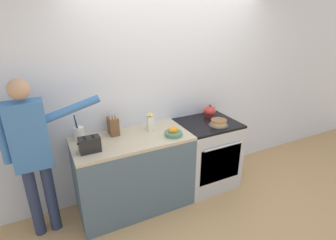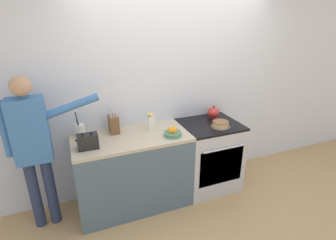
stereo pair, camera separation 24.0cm
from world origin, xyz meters
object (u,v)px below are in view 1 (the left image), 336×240
object	(u,v)px
knife_block	(113,126)
fruit_bowl	(174,132)
person_baker	(32,148)
toaster	(90,145)
tea_kettle	(210,111)
layer_cake	(219,123)
utensil_crock	(79,133)
stove_range	(206,153)
milk_carton	(150,122)

from	to	relation	value
knife_block	fruit_bowl	bearing A→B (deg)	-29.61
person_baker	toaster	bearing A→B (deg)	-21.29
tea_kettle	toaster	distance (m)	1.70
layer_cake	fruit_bowl	xyz separation A→B (m)	(-0.64, -0.01, 0.01)
utensil_crock	layer_cake	bearing A→B (deg)	-12.74
knife_block	fruit_bowl	xyz separation A→B (m)	(0.60, -0.34, -0.06)
stove_range	fruit_bowl	world-z (taller)	fruit_bowl
layer_cake	toaster	bearing A→B (deg)	178.76
tea_kettle	fruit_bowl	distance (m)	0.81
stove_range	toaster	size ratio (longest dim) A/B	4.05
utensil_crock	milk_carton	size ratio (longest dim) A/B	1.33
layer_cake	milk_carton	bearing A→B (deg)	163.06
stove_range	utensil_crock	xyz separation A→B (m)	(-1.57, 0.22, 0.53)
utensil_crock	milk_carton	bearing A→B (deg)	-8.27
toaster	fruit_bowl	bearing A→B (deg)	-2.44
stove_range	fruit_bowl	distance (m)	0.78
layer_cake	milk_carton	size ratio (longest dim) A/B	1.08
person_baker	stove_range	bearing A→B (deg)	-7.10
milk_carton	person_baker	world-z (taller)	person_baker
layer_cake	tea_kettle	xyz separation A→B (m)	(0.10, 0.33, 0.03)
layer_cake	toaster	distance (m)	1.58
tea_kettle	person_baker	world-z (taller)	person_baker
stove_range	layer_cake	xyz separation A→B (m)	(0.06, -0.14, 0.49)
stove_range	utensil_crock	size ratio (longest dim) A/B	3.07
fruit_bowl	person_baker	world-z (taller)	person_baker
tea_kettle	milk_carton	xyz separation A→B (m)	(-0.92, -0.08, 0.04)
utensil_crock	toaster	xyz separation A→B (m)	(0.05, -0.33, 0.00)
knife_block	toaster	xyz separation A→B (m)	(-0.33, -0.30, -0.03)
stove_range	layer_cake	world-z (taller)	layer_cake
fruit_bowl	tea_kettle	bearing A→B (deg)	24.55
knife_block	milk_carton	xyz separation A→B (m)	(0.42, -0.09, 0.00)
knife_block	utensil_crock	distance (m)	0.38
tea_kettle	toaster	xyz separation A→B (m)	(-1.67, -0.30, 0.01)
knife_block	milk_carton	distance (m)	0.43
tea_kettle	toaster	bearing A→B (deg)	-169.89
utensil_crock	toaster	distance (m)	0.34
layer_cake	knife_block	size ratio (longest dim) A/B	0.83
tea_kettle	knife_block	bearing A→B (deg)	179.76
utensil_crock	stove_range	bearing A→B (deg)	-8.08
utensil_crock	fruit_bowl	size ratio (longest dim) A/B	1.46
knife_block	tea_kettle	bearing A→B (deg)	-0.24
stove_range	tea_kettle	bearing A→B (deg)	50.15
tea_kettle	knife_block	world-z (taller)	knife_block
utensil_crock	milk_carton	world-z (taller)	utensil_crock
stove_range	layer_cake	distance (m)	0.52
tea_kettle	fruit_bowl	bearing A→B (deg)	-155.45
tea_kettle	milk_carton	bearing A→B (deg)	-174.90
stove_range	milk_carton	bearing A→B (deg)	172.12
toaster	knife_block	bearing A→B (deg)	42.79
person_baker	utensil_crock	bearing A→B (deg)	16.65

